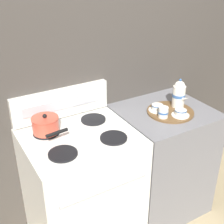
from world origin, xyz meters
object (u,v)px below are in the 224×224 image
at_px(serving_tray, 170,112).
at_px(creamer_jug, 163,112).
at_px(stove, 83,190).
at_px(teapot, 179,94).
at_px(teacup_left, 157,108).
at_px(teacup_right, 181,113).
at_px(saucepan, 46,125).

height_order(serving_tray, creamer_jug, creamer_jug).
distance_m(stove, teapot, 0.99).
height_order(stove, teacup_left, teacup_left).
relative_size(serving_tray, teacup_right, 2.68).
distance_m(saucepan, teapot, 0.99).
bearing_deg(teacup_left, saucepan, 171.32).
relative_size(teapot, creamer_jug, 2.85).
height_order(teapot, teacup_right, teapot).
bearing_deg(teacup_right, creamer_jug, 159.96).
xyz_separation_m(saucepan, teacup_left, (0.80, -0.12, -0.03)).
bearing_deg(teapot, serving_tray, -161.32).
bearing_deg(saucepan, teapot, -8.52).
bearing_deg(serving_tray, teacup_left, 142.98).
distance_m(stove, teacup_left, 0.80).
relative_size(saucepan, teacup_left, 2.06).
bearing_deg(teacup_right, stove, 169.43).
bearing_deg(stove, saucepan, 141.56).
xyz_separation_m(serving_tray, teapot, (0.10, 0.03, 0.11)).
relative_size(saucepan, serving_tray, 0.77).
xyz_separation_m(saucepan, teapot, (0.98, -0.15, 0.05)).
distance_m(teacup_left, creamer_jug, 0.11).
xyz_separation_m(teapot, teacup_right, (-0.08, -0.12, -0.08)).
distance_m(teacup_right, creamer_jug, 0.13).
bearing_deg(serving_tray, stove, 176.39).
relative_size(stove, creamer_jug, 11.98).
bearing_deg(saucepan, serving_tray, -11.59).
height_order(stove, serving_tray, serving_tray).
bearing_deg(serving_tray, teacup_right, -80.58).
bearing_deg(stove, teacup_left, 1.19).
bearing_deg(teapot, stove, 179.22).
bearing_deg(serving_tray, teapot, 18.68).
relative_size(stove, saucepan, 3.52).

